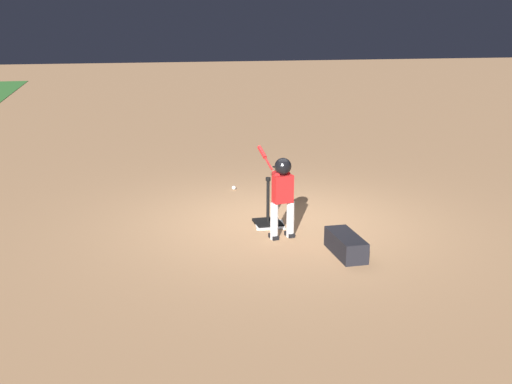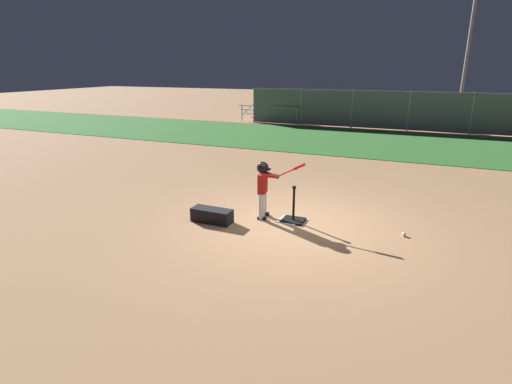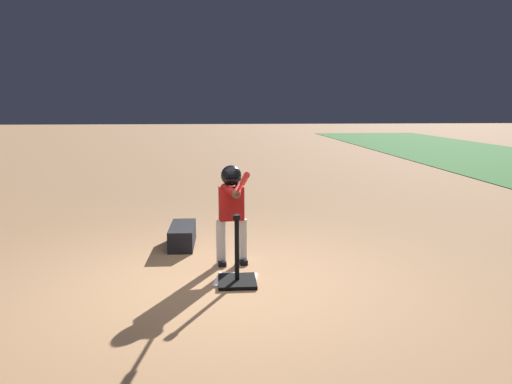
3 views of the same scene
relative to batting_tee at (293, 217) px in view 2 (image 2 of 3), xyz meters
The scene contains 11 objects.
ground_plane 0.27m from the batting_tee, 71.19° to the right, with size 90.00×90.00×0.00m, color #AD7F56.
grass_outfield_strip 9.77m from the batting_tee, 89.52° to the left, with size 56.00×6.64×0.02m, color #33702D.
backstop_fence 13.67m from the batting_tee, 89.66° to the left, with size 13.68×0.08×1.91m.
home_plate 0.12m from the batting_tee, behind, with size 0.44×0.44×0.02m, color white.
batting_tee is the anchor object (origin of this frame).
batter_child 0.91m from the batting_tee, behind, with size 0.98×0.38×1.22m.
baseball 2.14m from the batting_tee, ahead, with size 0.07×0.07×0.07m, color white.
bleachers_center 15.58m from the batting_tee, 111.81° to the left, with size 3.92×2.13×0.94m.
bleachers_far_right 15.52m from the batting_tee, 81.84° to the left, with size 3.10×2.09×0.94m.
equipment_bag 1.66m from the batting_tee, 156.00° to the right, with size 0.84×0.32×0.28m, color black.
field_light_pole 23.02m from the batting_tee, 79.32° to the left, with size 1.76×0.44×8.18m.
Camera 2 is at (2.18, -7.05, 3.02)m, focal length 28.00 mm.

